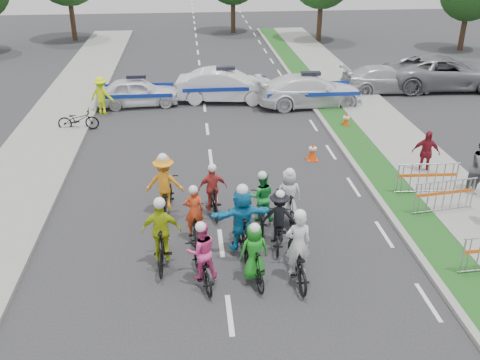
{
  "coord_description": "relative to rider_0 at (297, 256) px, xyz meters",
  "views": [
    {
      "loc": [
        -0.69,
        -9.41,
        7.9
      ],
      "look_at": [
        0.68,
        4.63,
        1.1
      ],
      "focal_mm": 40.0,
      "sensor_mm": 36.0,
      "label": 1
    }
  ],
  "objects": [
    {
      "name": "ground",
      "position": [
        -1.73,
        -1.2,
        -0.65
      ],
      "size": [
        90.0,
        90.0,
        0.0
      ],
      "primitive_type": "plane",
      "color": "#28282B",
      "rests_on": "ground"
    },
    {
      "name": "curb_right",
      "position": [
        3.37,
        3.8,
        -0.59
      ],
      "size": [
        0.2,
        60.0,
        0.12
      ],
      "primitive_type": "cube",
      "color": "gray",
      "rests_on": "ground"
    },
    {
      "name": "grass_strip",
      "position": [
        4.07,
        3.8,
        -0.6
      ],
      "size": [
        1.2,
        60.0,
        0.11
      ],
      "primitive_type": "cube",
      "color": "#1B4A17",
      "rests_on": "ground"
    },
    {
      "name": "sidewalk_right",
      "position": [
        5.87,
        3.8,
        -0.59
      ],
      "size": [
        2.4,
        60.0,
        0.13
      ],
      "primitive_type": "cube",
      "color": "gray",
      "rests_on": "ground"
    },
    {
      "name": "rider_0",
      "position": [
        0.0,
        0.0,
        0.0
      ],
      "size": [
        0.73,
        1.96,
        1.98
      ],
      "rotation": [
        0.0,
        0.0,
        3.17
      ],
      "color": "black",
      "rests_on": "ground"
    },
    {
      "name": "rider_1",
      "position": [
        -1.05,
        -0.01,
        0.01
      ],
      "size": [
        0.77,
        1.65,
        1.68
      ],
      "rotation": [
        0.0,
        0.0,
        3.33
      ],
      "color": "black",
      "rests_on": "ground"
    },
    {
      "name": "rider_2",
      "position": [
        -2.29,
        0.06,
        -0.0
      ],
      "size": [
        0.93,
        1.79,
        1.74
      ],
      "rotation": [
        0.0,
        0.0,
        3.35
      ],
      "color": "black",
      "rests_on": "ground"
    },
    {
      "name": "rider_3",
      "position": [
        -3.25,
        0.93,
        0.1
      ],
      "size": [
        1.01,
        1.9,
        1.97
      ],
      "rotation": [
        0.0,
        0.0,
        3.08
      ],
      "color": "black",
      "rests_on": "ground"
    },
    {
      "name": "rider_4",
      "position": [
        -0.19,
        1.55,
        0.02
      ],
      "size": [
        1.03,
        1.75,
        1.71
      ],
      "rotation": [
        0.0,
        0.0,
        2.95
      ],
      "color": "black",
      "rests_on": "ground"
    },
    {
      "name": "rider_5",
      "position": [
        -1.2,
        1.28,
        0.2
      ],
      "size": [
        1.68,
        2.01,
        2.05
      ],
      "rotation": [
        0.0,
        0.0,
        3.28
      ],
      "color": "black",
      "rests_on": "ground"
    },
    {
      "name": "rider_6",
      "position": [
        -2.43,
        2.08,
        -0.09
      ],
      "size": [
        0.63,
        1.67,
        1.69
      ],
      "rotation": [
        0.0,
        0.0,
        3.17
      ],
      "color": "black",
      "rests_on": "ground"
    },
    {
      "name": "rider_7",
      "position": [
        0.26,
        2.66,
        0.05
      ],
      "size": [
        0.81,
        1.76,
        1.8
      ],
      "rotation": [
        0.0,
        0.0,
        3.27
      ],
      "color": "black",
      "rests_on": "ground"
    },
    {
      "name": "rider_8",
      "position": [
        -0.5,
        2.7,
        -0.01
      ],
      "size": [
        0.77,
        1.74,
        1.73
      ],
      "rotation": [
        0.0,
        0.0,
        3.05
      ],
      "color": "black",
      "rests_on": "ground"
    },
    {
      "name": "rider_9",
      "position": [
        -1.86,
        3.42,
        0.0
      ],
      "size": [
        0.89,
        1.65,
        1.69
      ],
      "rotation": [
        0.0,
        0.0,
        3.27
      ],
      "color": "black",
      "rests_on": "ground"
    },
    {
      "name": "rider_10",
      "position": [
        -3.26,
        3.62,
        0.11
      ],
      "size": [
        1.17,
        2.01,
        1.99
      ],
      "rotation": [
        0.0,
        0.0,
        3.03
      ],
      "color": "black",
      "rests_on": "ground"
    },
    {
      "name": "police_car_0",
      "position": [
        -4.87,
        14.39,
        0.02
      ],
      "size": [
        4.03,
        1.88,
        1.34
      ],
      "primitive_type": "imported",
      "rotation": [
        0.0,
        0.0,
        1.65
      ],
      "color": "white",
      "rests_on": "ground"
    },
    {
      "name": "police_car_1",
      "position": [
        -0.65,
        14.66,
        0.13
      ],
      "size": [
        4.91,
        2.27,
        1.56
      ],
      "primitive_type": "imported",
      "rotation": [
        0.0,
        0.0,
        1.44
      ],
      "color": "white",
      "rests_on": "ground"
    },
    {
      "name": "police_car_2",
      "position": [
        3.27,
        13.6,
        0.08
      ],
      "size": [
        5.2,
        2.4,
        1.47
      ],
      "primitive_type": "imported",
      "rotation": [
        0.0,
        0.0,
        1.64
      ],
      "color": "white",
      "rests_on": "ground"
    },
    {
      "name": "civilian_sedan",
      "position": [
        7.66,
        15.47,
        0.01
      ],
      "size": [
        4.59,
        1.89,
        1.33
      ],
      "primitive_type": "imported",
      "rotation": [
        0.0,
        0.0,
        1.56
      ],
      "color": "#B6B5BB",
      "rests_on": "ground"
    },
    {
      "name": "civilian_suv",
      "position": [
        10.9,
        15.8,
        0.2
      ],
      "size": [
        6.24,
        3.07,
        1.7
      ],
      "primitive_type": "imported",
      "rotation": [
        0.0,
        0.0,
        1.53
      ],
      "color": "slate",
      "rests_on": "ground"
    },
    {
      "name": "spectator_2",
      "position": [
        5.57,
        5.59,
        0.14
      ],
      "size": [
        1.0,
        0.66,
        1.58
      ],
      "primitive_type": "imported",
      "rotation": [
        0.0,
        0.0,
        -0.32
      ],
      "color": "maroon",
      "rests_on": "ground"
    },
    {
      "name": "marshal_hiviz",
      "position": [
        -6.39,
        13.33,
        0.2
      ],
      "size": [
        1.24,
        0.93,
        1.71
      ],
      "primitive_type": "imported",
      "rotation": [
        0.0,
        0.0,
        2.84
      ],
      "color": "#E0FE0D",
      "rests_on": "ground"
    },
    {
      "name": "barrier_1",
      "position": [
        4.97,
        2.76,
        -0.09
      ],
      "size": [
        2.05,
        0.75,
        1.12
      ],
      "primitive_type": null,
      "rotation": [
        0.0,
        0.0,
        0.13
      ],
      "color": "#A5A8AD",
      "rests_on": "ground"
    },
    {
      "name": "barrier_2",
      "position": [
        4.97,
        4.0,
        -0.09
      ],
      "size": [
        2.02,
        0.57,
        1.12
      ],
      "primitive_type": null,
      "rotation": [
        0.0,
        0.0,
        -0.04
      ],
      "color": "#A5A8AD",
      "rests_on": "ground"
    },
    {
      "name": "cone_0",
      "position": [
        1.99,
        7.15,
        -0.31
      ],
      "size": [
        0.4,
        0.4,
        0.7
      ],
      "color": "#F24C0C",
      "rests_on": "ground"
    },
    {
      "name": "cone_1",
      "position": [
        4.18,
        10.42,
        -0.31
      ],
      "size": [
        0.4,
        0.4,
        0.7
      ],
      "color": "#F24C0C",
      "rests_on": "ground"
    },
    {
      "name": "parked_bike",
      "position": [
        -7.12,
        11.26,
        -0.21
      ],
      "size": [
        1.7,
        0.61,
        0.89
      ],
      "primitive_type": "imported",
      "rotation": [
        0.0,
        0.0,
        1.58
      ],
      "color": "black",
      "rests_on": "ground"
    }
  ]
}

